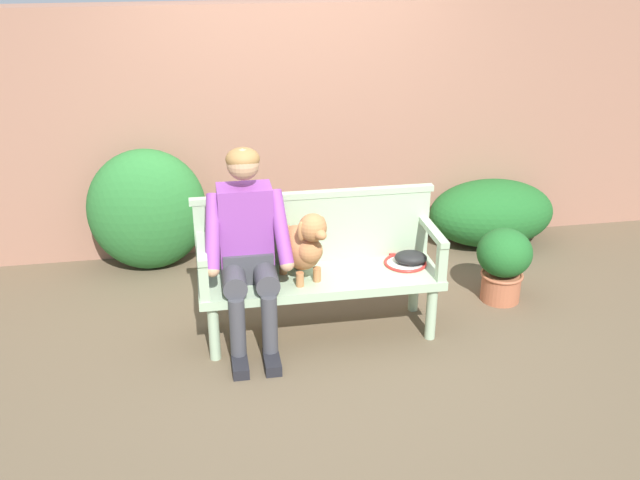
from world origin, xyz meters
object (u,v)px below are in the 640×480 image
object	(u,v)px
garden_bench	(320,283)
baseball_glove	(411,258)
dog_on_bench	(303,245)
tennis_racket	(403,261)
potted_plant	(504,261)
person_seated	(247,243)

from	to	relation	value
garden_bench	baseball_glove	distance (m)	0.64
garden_bench	dog_on_bench	world-z (taller)	dog_on_bench
garden_bench	tennis_racket	size ratio (longest dim) A/B	2.74
tennis_racket	potted_plant	bearing A→B (deg)	10.43
tennis_racket	baseball_glove	world-z (taller)	baseball_glove
garden_bench	potted_plant	size ratio (longest dim) A/B	2.85
person_seated	tennis_racket	xyz separation A→B (m)	(1.06, 0.10, -0.26)
garden_bench	potted_plant	bearing A→B (deg)	9.51
potted_plant	garden_bench	bearing A→B (deg)	-170.49
potted_plant	person_seated	bearing A→B (deg)	-172.46
person_seated	dog_on_bench	distance (m)	0.35
tennis_racket	baseball_glove	size ratio (longest dim) A/B	2.63
person_seated	baseball_glove	size ratio (longest dim) A/B	5.95
baseball_glove	potted_plant	xyz separation A→B (m)	(0.76, 0.18, -0.17)
garden_bench	tennis_racket	world-z (taller)	tennis_racket
dog_on_bench	garden_bench	bearing A→B (deg)	22.60
garden_bench	person_seated	bearing A→B (deg)	-178.39
dog_on_bench	baseball_glove	world-z (taller)	dog_on_bench
garden_bench	baseball_glove	bearing A→B (deg)	5.18
dog_on_bench	baseball_glove	size ratio (longest dim) A/B	2.25
tennis_racket	baseball_glove	xyz separation A→B (m)	(0.05, -0.03, 0.04)
garden_bench	dog_on_bench	bearing A→B (deg)	-157.40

